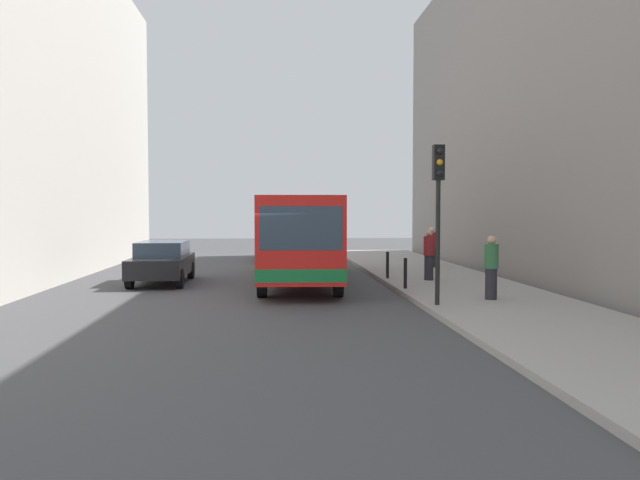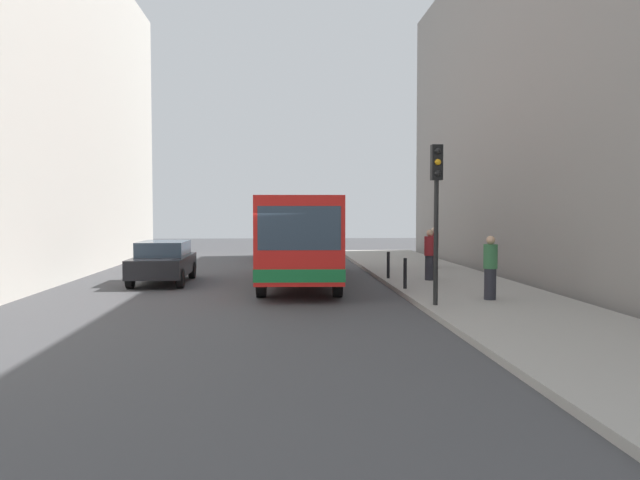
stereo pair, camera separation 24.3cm
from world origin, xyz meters
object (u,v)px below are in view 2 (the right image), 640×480
at_px(car_behind_bus, 279,245).
at_px(pedestrian_mid_sidewalk, 430,255).
at_px(bus, 299,234).
at_px(bollard_mid, 388,265).
at_px(pedestrian_near_signal, 490,268).
at_px(traffic_light, 436,194).
at_px(bollard_near, 405,273).
at_px(pedestrian_far_sidewalk, 434,247).
at_px(car_beside_bus, 163,261).

height_order(car_behind_bus, pedestrian_mid_sidewalk, pedestrian_mid_sidewalk).
distance_m(bus, bollard_mid, 3.38).
bearing_deg(pedestrian_mid_sidewalk, pedestrian_near_signal, -103.96).
bearing_deg(traffic_light, bollard_near, 91.68).
xyz_separation_m(bus, bollard_mid, (3.17, -0.37, -1.10)).
relative_size(bus, pedestrian_far_sidewalk, 6.47).
bearing_deg(bus, pedestrian_near_signal, 132.09).
xyz_separation_m(bus, pedestrian_near_signal, (4.99, -5.92, -0.70)).
distance_m(traffic_light, pedestrian_far_sidewalk, 11.07).
relative_size(bus, bollard_mid, 11.68).
xyz_separation_m(car_behind_bus, bollard_near, (3.88, -13.69, -0.16)).
bearing_deg(car_beside_bus, pedestrian_mid_sidewalk, 173.13).
bearing_deg(pedestrian_far_sidewalk, bus, -98.87).
height_order(bus, pedestrian_mid_sidewalk, bus).
height_order(car_behind_bus, traffic_light, traffic_light).
height_order(car_beside_bus, pedestrian_near_signal, pedestrian_near_signal).
xyz_separation_m(car_beside_bus, bollard_near, (8.02, -3.36, -0.16)).
bearing_deg(bus, bollard_near, 135.26).
bearing_deg(car_behind_bus, pedestrian_far_sidewalk, 137.81).
bearing_deg(bollard_near, bollard_mid, 90.00).
relative_size(car_behind_bus, pedestrian_far_sidewalk, 2.61).
distance_m(car_behind_bus, bollard_near, 14.23).
relative_size(traffic_light, bollard_mid, 4.32).
bearing_deg(bus, pedestrian_far_sidewalk, -145.15).
distance_m(car_beside_bus, bollard_near, 8.70).
distance_m(bollard_mid, pedestrian_near_signal, 5.85).
relative_size(bus, bollard_near, 11.68).
bearing_deg(bollard_mid, pedestrian_near_signal, -71.84).
distance_m(car_behind_bus, pedestrian_far_sidewalk, 9.27).
distance_m(traffic_light, bollard_mid, 6.82).
height_order(bollard_near, pedestrian_far_sidewalk, pedestrian_far_sidewalk).
bearing_deg(bollard_near, car_beside_bus, 157.28).
bearing_deg(bollard_mid, traffic_light, -89.10).
xyz_separation_m(pedestrian_near_signal, pedestrian_mid_sidewalk, (-0.49, 4.84, 0.01)).
height_order(bus, pedestrian_far_sidewalk, bus).
bearing_deg(bollard_mid, car_beside_bus, 177.38).
distance_m(bus, pedestrian_near_signal, 7.78).
xyz_separation_m(bollard_near, pedestrian_near_signal, (1.82, -2.56, 0.40)).
relative_size(car_behind_bus, bollard_near, 4.71).
height_order(bollard_mid, pedestrian_far_sidewalk, pedestrian_far_sidewalk).
relative_size(car_behind_bus, bollard_mid, 4.71).
xyz_separation_m(pedestrian_near_signal, pedestrian_far_sidewalk, (0.89, 9.72, -0.01)).
xyz_separation_m(bollard_mid, pedestrian_mid_sidewalk, (1.33, -0.70, 0.41)).
bearing_deg(traffic_light, car_beside_bus, 140.21).
height_order(bollard_near, bollard_mid, same).
xyz_separation_m(pedestrian_mid_sidewalk, pedestrian_far_sidewalk, (1.38, 4.88, -0.03)).
bearing_deg(pedestrian_mid_sidewalk, traffic_light, -121.92).
relative_size(pedestrian_mid_sidewalk, pedestrian_far_sidewalk, 1.03).
xyz_separation_m(traffic_light, bollard_mid, (-0.10, 6.39, -2.38)).
bearing_deg(pedestrian_near_signal, pedestrian_far_sidewalk, -55.15).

